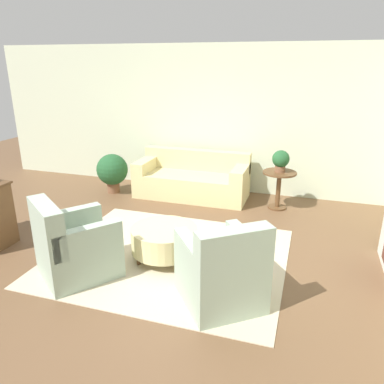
{
  "coord_description": "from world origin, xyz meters",
  "views": [
    {
      "loc": [
        1.66,
        -4.14,
        2.48
      ],
      "look_at": [
        0.15,
        0.55,
        0.75
      ],
      "focal_mm": 35.0,
      "sensor_mm": 36.0,
      "label": 1
    }
  ],
  "objects": [
    {
      "name": "ground_plane",
      "position": [
        0.0,
        0.0,
        0.0
      ],
      "size": [
        16.0,
        16.0,
        0.0
      ],
      "primitive_type": "plane",
      "color": "brown"
    },
    {
      "name": "wall_back",
      "position": [
        0.0,
        2.99,
        1.4
      ],
      "size": [
        9.86,
        0.12,
        2.8
      ],
      "color": "beige",
      "rests_on": "ground_plane"
    },
    {
      "name": "rug",
      "position": [
        0.0,
        0.0,
        0.01
      ],
      "size": [
        3.05,
        2.59,
        0.01
      ],
      "color": "beige",
      "rests_on": "ground_plane"
    },
    {
      "name": "couch",
      "position": [
        -0.43,
        2.38,
        0.32
      ],
      "size": [
        2.11,
        0.89,
        0.85
      ],
      "color": "beige",
      "rests_on": "ground_plane"
    },
    {
      "name": "armchair_left",
      "position": [
        -0.91,
        -0.78,
        0.38
      ],
      "size": [
        1.12,
        1.13,
        0.98
      ],
      "color": "#9EB29E",
      "rests_on": "rug"
    },
    {
      "name": "armchair_right",
      "position": [
        0.91,
        -0.78,
        0.38
      ],
      "size": [
        1.12,
        1.13,
        0.98
      ],
      "color": "#9EB29E",
      "rests_on": "rug"
    },
    {
      "name": "ottoman_table",
      "position": [
        -0.03,
        -0.07,
        0.28
      ],
      "size": [
        0.86,
        0.86,
        0.43
      ],
      "color": "beige",
      "rests_on": "rug"
    },
    {
      "name": "side_table",
      "position": [
        1.2,
        2.23,
        0.46
      ],
      "size": [
        0.58,
        0.58,
        0.67
      ],
      "color": "brown",
      "rests_on": "ground_plane"
    },
    {
      "name": "potted_plant_on_side_table",
      "position": [
        1.2,
        2.23,
        0.88
      ],
      "size": [
        0.29,
        0.29,
        0.38
      ],
      "color": "brown",
      "rests_on": "side_table"
    },
    {
      "name": "potted_plant_floor",
      "position": [
        -1.99,
        2.1,
        0.45
      ],
      "size": [
        0.61,
        0.61,
        0.77
      ],
      "color": "brown",
      "rests_on": "ground_plane"
    }
  ]
}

